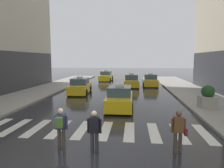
{
  "coord_description": "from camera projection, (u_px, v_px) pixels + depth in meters",
  "views": [
    {
      "loc": [
        1.94,
        -6.79,
        3.53
      ],
      "look_at": [
        0.42,
        8.0,
        1.75
      ],
      "focal_mm": 32.59,
      "sensor_mm": 36.0,
      "label": 1
    }
  ],
  "objects": [
    {
      "name": "pedestrian_plain_coat",
      "position": [
        94.0,
        129.0,
        7.62
      ],
      "size": [
        0.55,
        0.24,
        1.65
      ],
      "color": "#333338",
      "rests_on": "ground"
    },
    {
      "name": "taxi_fourth",
      "position": [
        150.0,
        81.0,
        27.32
      ],
      "size": [
        1.99,
        4.57,
        1.8
      ],
      "color": "gold",
      "rests_on": "ground"
    },
    {
      "name": "ground_plane",
      "position": [
        78.0,
        158.0,
        7.32
      ],
      "size": [
        160.0,
        160.0,
        0.0
      ],
      "primitive_type": "plane",
      "color": "#26262B"
    },
    {
      "name": "taxi_third",
      "position": [
        131.0,
        81.0,
        26.5
      ],
      "size": [
        2.01,
        4.58,
        1.8
      ],
      "color": "gold",
      "rests_on": "ground"
    },
    {
      "name": "taxi_lead",
      "position": [
        120.0,
        99.0,
        14.74
      ],
      "size": [
        1.95,
        4.55,
        1.8
      ],
      "color": "yellow",
      "rests_on": "ground"
    },
    {
      "name": "pedestrian_with_backpack",
      "position": [
        61.0,
        125.0,
        7.98
      ],
      "size": [
        0.55,
        0.43,
        1.65
      ],
      "color": "#473D33",
      "rests_on": "ground"
    },
    {
      "name": "taxi_second",
      "position": [
        80.0,
        87.0,
        21.23
      ],
      "size": [
        2.12,
        4.63,
        1.8
      ],
      "color": "yellow",
      "rests_on": "ground"
    },
    {
      "name": "planter_near_corner",
      "position": [
        208.0,
        97.0,
        14.37
      ],
      "size": [
        1.1,
        1.1,
        1.6
      ],
      "color": "#A8A399",
      "rests_on": "curb_right"
    },
    {
      "name": "pedestrian_with_handbag",
      "position": [
        179.0,
        129.0,
        7.64
      ],
      "size": [
        0.6,
        0.24,
        1.65
      ],
      "color": "#473D33",
      "rests_on": "ground"
    },
    {
      "name": "taxi_fifth",
      "position": [
        106.0,
        76.0,
        34.06
      ],
      "size": [
        2.06,
        4.6,
        1.8
      ],
      "color": "yellow",
      "rests_on": "ground"
    },
    {
      "name": "crosswalk_markings",
      "position": [
        94.0,
        130.0,
        10.28
      ],
      "size": [
        11.3,
        2.8,
        0.01
      ],
      "color": "silver",
      "rests_on": "ground"
    }
  ]
}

